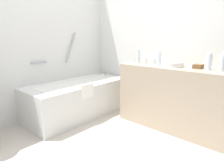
# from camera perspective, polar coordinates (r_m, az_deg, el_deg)

# --- Properties ---
(ground_plane) EXTENTS (3.98, 3.98, 0.00)m
(ground_plane) POSITION_cam_1_polar(r_m,az_deg,el_deg) (2.32, -8.00, -18.56)
(ground_plane) COLOR beige
(wall_back_tiled) EXTENTS (3.38, 0.10, 2.36)m
(wall_back_tiled) POSITION_cam_1_polar(r_m,az_deg,el_deg) (3.06, -24.72, 11.51)
(wall_back_tiled) COLOR silver
(wall_back_tiled) RESTS_ON ground_plane
(wall_right_mirror) EXTENTS (0.10, 2.84, 2.36)m
(wall_right_mirror) POSITION_cam_1_polar(r_m,az_deg,el_deg) (3.17, 13.42, 12.40)
(wall_right_mirror) COLOR silver
(wall_right_mirror) RESTS_ON ground_plane
(bathtub) EXTENTS (1.67, 0.72, 1.31)m
(bathtub) POSITION_cam_1_polar(r_m,az_deg,el_deg) (3.17, -9.63, -3.83)
(bathtub) COLOR silver
(bathtub) RESTS_ON ground_plane
(vanity_counter) EXTENTS (0.55, 1.54, 0.85)m
(vanity_counter) POSITION_cam_1_polar(r_m,az_deg,el_deg) (2.78, 18.44, -3.91)
(vanity_counter) COLOR tan
(vanity_counter) RESTS_ON ground_plane
(sink_basin) EXTENTS (0.28, 0.28, 0.06)m
(sink_basin) POSITION_cam_1_polar(r_m,az_deg,el_deg) (2.70, 17.45, 5.60)
(sink_basin) COLOR white
(sink_basin) RESTS_ON vanity_counter
(sink_faucet) EXTENTS (0.10, 0.15, 0.06)m
(sink_faucet) POSITION_cam_1_polar(r_m,az_deg,el_deg) (2.86, 18.90, 5.85)
(sink_faucet) COLOR #A3A3A8
(sink_faucet) RESTS_ON vanity_counter
(water_bottle_0) EXTENTS (0.07, 0.07, 0.21)m
(water_bottle_0) POSITION_cam_1_polar(r_m,az_deg,el_deg) (2.56, 26.65, 5.87)
(water_bottle_0) COLOR silver
(water_bottle_0) RESTS_ON vanity_counter
(water_bottle_1) EXTENTS (0.07, 0.07, 0.22)m
(water_bottle_1) POSITION_cam_1_polar(r_m,az_deg,el_deg) (2.96, 7.75, 8.15)
(water_bottle_1) COLOR silver
(water_bottle_1) RESTS_ON vanity_counter
(water_bottle_2) EXTENTS (0.06, 0.06, 0.21)m
(water_bottle_2) POSITION_cam_1_polar(r_m,az_deg,el_deg) (2.53, 29.74, 5.51)
(water_bottle_2) COLOR silver
(water_bottle_2) RESTS_ON vanity_counter
(water_bottle_3) EXTENTS (0.07, 0.07, 0.20)m
(water_bottle_3) POSITION_cam_1_polar(r_m,az_deg,el_deg) (2.77, 13.65, 7.32)
(water_bottle_3) COLOR silver
(water_bottle_3) RESTS_ON vanity_counter
(drinking_glass_0) EXTENTS (0.08, 0.08, 0.08)m
(drinking_glass_0) POSITION_cam_1_polar(r_m,az_deg,el_deg) (2.91, 9.75, 6.77)
(drinking_glass_0) COLOR white
(drinking_glass_0) RESTS_ON vanity_counter
(drinking_glass_1) EXTENTS (0.08, 0.08, 0.08)m
(drinking_glass_1) POSITION_cam_1_polar(r_m,az_deg,el_deg) (2.91, 12.15, 6.69)
(drinking_glass_1) COLOR white
(drinking_glass_1) RESTS_ON vanity_counter
(amenity_basket) EXTENTS (0.14, 0.10, 0.05)m
(amenity_basket) POSITION_cam_1_polar(r_m,az_deg,el_deg) (2.64, 24.03, 4.78)
(amenity_basket) COLOR brown
(amenity_basket) RESTS_ON vanity_counter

